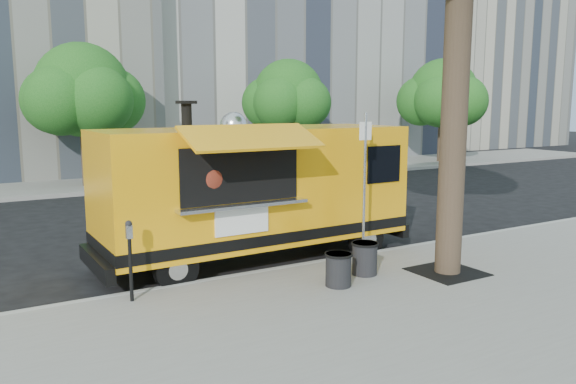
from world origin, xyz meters
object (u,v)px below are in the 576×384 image
(sign_post, at_px, (364,180))
(parking_meter, at_px, (130,251))
(far_tree_b, at_px, (82,90))
(trash_bin_right, at_px, (338,269))
(trash_bin_left, at_px, (365,257))
(far_tree_c, at_px, (288,95))
(far_tree_d, at_px, (443,94))
(food_truck, at_px, (255,188))

(sign_post, height_order, parking_meter, sign_post)
(far_tree_b, height_order, trash_bin_right, far_tree_b)
(trash_bin_left, bearing_deg, parking_meter, 169.67)
(far_tree_c, distance_m, sign_post, 15.48)
(far_tree_c, relative_size, far_tree_d, 0.92)
(sign_post, relative_size, trash_bin_right, 5.11)
(far_tree_d, height_order, parking_meter, far_tree_d)
(far_tree_c, distance_m, food_truck, 14.75)
(far_tree_b, bearing_deg, far_tree_c, -1.91)
(far_tree_c, relative_size, trash_bin_right, 8.88)
(parking_meter, relative_size, trash_bin_left, 2.19)
(food_truck, height_order, trash_bin_left, food_truck)
(far_tree_d, bearing_deg, far_tree_c, -178.85)
(trash_bin_right, bearing_deg, far_tree_d, 40.37)
(far_tree_c, xyz_separation_m, parking_meter, (-11.00, -13.75, -2.74))
(sign_post, distance_m, parking_meter, 4.64)
(far_tree_b, bearing_deg, trash_bin_right, -84.95)
(sign_post, xyz_separation_m, trash_bin_left, (-0.39, -0.56, -1.37))
(food_truck, distance_m, trash_bin_left, 2.77)
(trash_bin_left, bearing_deg, far_tree_c, 64.75)
(trash_bin_right, bearing_deg, trash_bin_left, 20.66)
(far_tree_d, height_order, food_truck, far_tree_d)
(far_tree_b, distance_m, parking_meter, 14.48)
(far_tree_b, xyz_separation_m, parking_meter, (-2.00, -14.05, -2.85))
(far_tree_b, distance_m, trash_bin_right, 15.55)
(far_tree_d, height_order, trash_bin_left, far_tree_d)
(far_tree_c, bearing_deg, trash_bin_right, -117.35)
(far_tree_d, xyz_separation_m, trash_bin_right, (-17.66, -15.02, -3.43))
(far_tree_d, height_order, sign_post, far_tree_d)
(parking_meter, xyz_separation_m, food_truck, (3.03, 1.52, 0.59))
(far_tree_c, xyz_separation_m, trash_bin_left, (-6.84, -14.51, -3.24))
(sign_post, bearing_deg, far_tree_d, 40.70)
(trash_bin_right, bearing_deg, sign_post, 35.54)
(far_tree_b, distance_m, far_tree_d, 19.00)
(food_truck, relative_size, trash_bin_right, 11.65)
(far_tree_d, relative_size, food_truck, 0.83)
(food_truck, distance_m, trash_bin_right, 2.83)
(far_tree_d, bearing_deg, sign_post, -139.30)
(far_tree_d, xyz_separation_m, sign_post, (-16.45, -14.15, -2.04))
(parking_meter, distance_m, trash_bin_left, 4.26)
(far_tree_b, height_order, sign_post, far_tree_b)
(parking_meter, bearing_deg, sign_post, -2.52)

